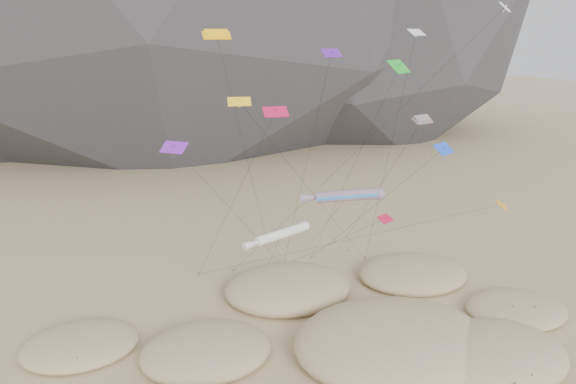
# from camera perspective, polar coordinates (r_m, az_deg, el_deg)

# --- Properties ---
(ground) EXTENTS (500.00, 500.00, 0.00)m
(ground) POSITION_cam_1_polar(r_m,az_deg,el_deg) (48.93, 8.75, -17.65)
(ground) COLOR #CCB789
(ground) RESTS_ON ground
(dunes) EXTENTS (50.87, 38.37, 4.29)m
(dunes) POSITION_cam_1_polar(r_m,az_deg,el_deg) (50.59, 5.70, -15.30)
(dunes) COLOR #CCB789
(dunes) RESTS_ON ground
(dune_grass) EXTENTS (42.63, 27.30, 1.55)m
(dune_grass) POSITION_cam_1_polar(r_m,az_deg,el_deg) (51.01, 5.79, -14.93)
(dune_grass) COLOR black
(dune_grass) RESTS_ON ground
(kite_stakes) EXTENTS (20.22, 6.66, 0.30)m
(kite_stakes) POSITION_cam_1_polar(r_m,az_deg,el_deg) (68.77, 0.46, -6.98)
(kite_stakes) COLOR #3F2D1E
(kite_stakes) RESTS_ON ground
(rainbow_tube_kite) EXTENTS (7.28, 18.84, 13.23)m
(rainbow_tube_kite) POSITION_cam_1_polar(r_m,az_deg,el_deg) (52.12, 5.78, -0.38)
(rainbow_tube_kite) COLOR #F15619
(rainbow_tube_kite) RESTS_ON ground
(white_tube_kite) EXTENTS (7.17, 13.34, 9.52)m
(white_tube_kite) POSITION_cam_1_polar(r_m,az_deg,el_deg) (52.22, -0.93, -4.38)
(white_tube_kite) COLOR silver
(white_tube_kite) RESTS_ON ground
(orange_parafoil) EXTENTS (10.13, 12.01, 27.21)m
(orange_parafoil) POSITION_cam_1_polar(r_m,az_deg,el_deg) (53.19, -7.18, 15.22)
(orange_parafoil) COLOR yellow
(orange_parafoil) RESTS_ON ground
(multi_parafoil) EXTENTS (3.20, 14.78, 19.33)m
(multi_parafoil) POSITION_cam_1_polar(r_m,az_deg,el_deg) (55.55, 13.36, 6.93)
(multi_parafoil) COLOR #FF501A
(multi_parafoil) RESTS_ON ground
(delta_kites) EXTENTS (36.44, 18.72, 29.79)m
(delta_kites) POSITION_cam_1_polar(r_m,az_deg,el_deg) (53.68, 8.51, 7.98)
(delta_kites) COLOR blue
(delta_kites) RESTS_ON ground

